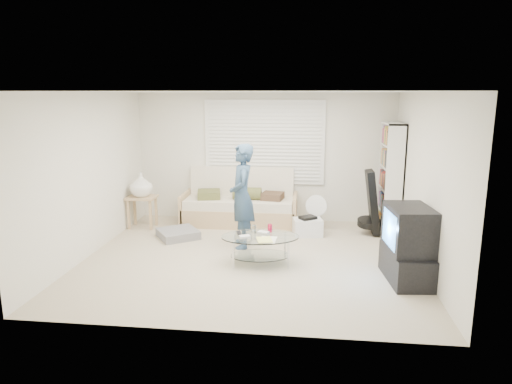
# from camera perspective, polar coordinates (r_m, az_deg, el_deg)

# --- Properties ---
(ground) EXTENTS (5.00, 5.00, 0.00)m
(ground) POSITION_cam_1_polar(r_m,az_deg,el_deg) (7.09, -0.74, -8.23)
(ground) COLOR tan
(ground) RESTS_ON ground
(room_shell) EXTENTS (5.02, 4.52, 2.51)m
(room_shell) POSITION_cam_1_polar(r_m,az_deg,el_deg) (7.17, -0.29, 5.44)
(room_shell) COLOR silver
(room_shell) RESTS_ON ground
(window_blinds) EXTENTS (2.32, 0.08, 1.62)m
(window_blinds) POSITION_cam_1_polar(r_m,az_deg,el_deg) (8.88, 1.05, 6.23)
(window_blinds) COLOR silver
(window_blinds) RESTS_ON ground
(futon_sofa) EXTENTS (2.19, 0.88, 1.07)m
(futon_sofa) POSITION_cam_1_polar(r_m,az_deg,el_deg) (8.82, -2.02, -1.73)
(futon_sofa) COLOR tan
(futon_sofa) RESTS_ON ground
(grey_floor_pillow) EXTENTS (0.87, 0.87, 0.14)m
(grey_floor_pillow) POSITION_cam_1_polar(r_m,az_deg,el_deg) (8.14, -9.72, -5.16)
(grey_floor_pillow) COLOR slate
(grey_floor_pillow) RESTS_ON ground
(side_table) EXTENTS (0.53, 0.42, 1.04)m
(side_table) POSITION_cam_1_polar(r_m,az_deg,el_deg) (8.73, -14.16, 0.59)
(side_table) COLOR tan
(side_table) RESTS_ON ground
(bookshelf) EXTENTS (0.31, 0.83, 1.98)m
(bookshelf) POSITION_cam_1_polar(r_m,az_deg,el_deg) (8.51, 16.43, 1.66)
(bookshelf) COLOR white
(bookshelf) RESTS_ON ground
(guitar_case) EXTENTS (0.41, 0.42, 1.14)m
(guitar_case) POSITION_cam_1_polar(r_m,az_deg,el_deg) (8.35, 14.26, -1.82)
(guitar_case) COLOR black
(guitar_case) RESTS_ON ground
(floor_fan) EXTENTS (0.40, 0.27, 0.66)m
(floor_fan) POSITION_cam_1_polar(r_m,az_deg,el_deg) (8.51, 7.52, -2.14)
(floor_fan) COLOR white
(floor_fan) RESTS_ON ground
(storage_bin) EXTENTS (0.56, 0.43, 0.35)m
(storage_bin) POSITION_cam_1_polar(r_m,az_deg,el_deg) (8.17, 6.46, -4.33)
(storage_bin) COLOR white
(storage_bin) RESTS_ON ground
(tv_unit) EXTENTS (0.60, 0.99, 1.02)m
(tv_unit) POSITION_cam_1_polar(r_m,az_deg,el_deg) (6.44, 18.42, -6.32)
(tv_unit) COLOR black
(tv_unit) RESTS_ON ground
(coffee_table) EXTENTS (1.24, 0.89, 0.55)m
(coffee_table) POSITION_cam_1_polar(r_m,az_deg,el_deg) (6.76, 0.51, -6.20)
(coffee_table) COLOR silver
(coffee_table) RESTS_ON ground
(standing_person) EXTENTS (0.53, 0.69, 1.70)m
(standing_person) POSITION_cam_1_polar(r_m,az_deg,el_deg) (7.38, -1.77, -0.53)
(standing_person) COLOR navy
(standing_person) RESTS_ON ground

